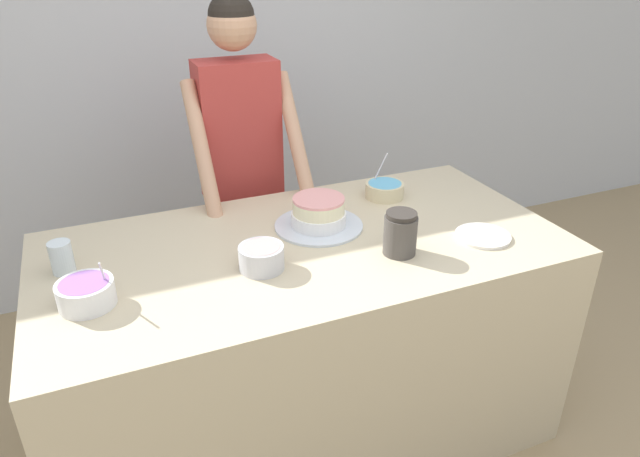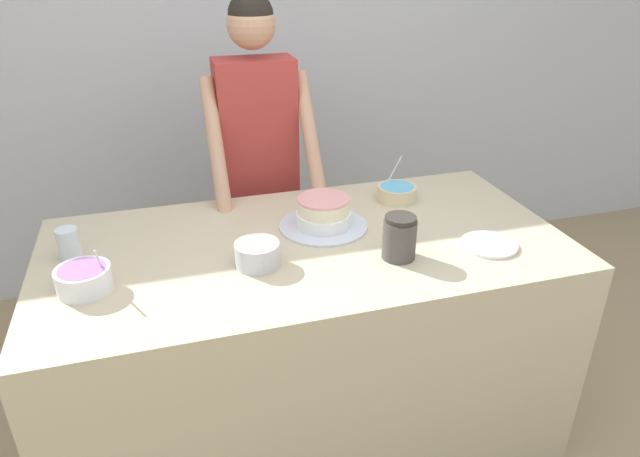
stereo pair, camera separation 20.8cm
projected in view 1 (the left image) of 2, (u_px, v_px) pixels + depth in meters
The scene contains 10 objects.
wall_back at pixel (206, 70), 3.23m from camera, with size 10.00×0.05×2.60m.
counter at pixel (307, 342), 2.36m from camera, with size 1.96×0.98×0.94m.
person_baker at pixel (240, 147), 2.64m from camera, with size 0.49×0.48×1.77m.
cake at pixel (319, 214), 2.24m from camera, with size 0.35×0.35×0.12m.
frosting_bowl_pink at pixel (261, 257), 1.96m from camera, with size 0.16×0.16×0.09m.
frosting_bowl_blue at pixel (385, 189), 2.51m from camera, with size 0.17×0.17×0.18m.
frosting_bowl_purple at pixel (86, 293), 1.76m from camera, with size 0.18×0.18×0.17m.
drinking_glass at pixel (62, 257), 1.93m from camera, with size 0.08×0.08×0.11m.
ceramic_plate at pixel (483, 236), 2.18m from camera, with size 0.21×0.21×0.01m.
stoneware_jar at pixel (400, 233), 2.04m from camera, with size 0.12×0.12×0.16m.
Camera 1 is at (-0.68, -1.27, 1.95)m, focal length 32.00 mm.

